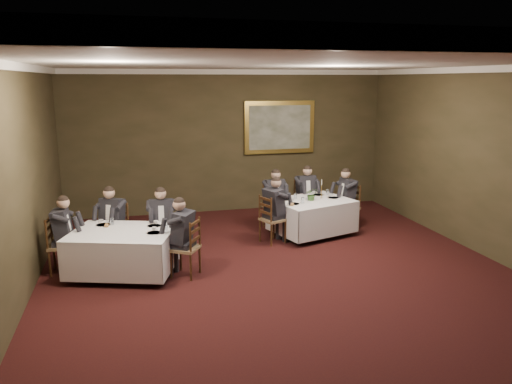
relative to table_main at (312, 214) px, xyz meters
name	(u,v)px	position (x,y,z in m)	size (l,w,h in m)	color
ground	(290,286)	(-1.29, -2.50, -0.45)	(10.00, 10.00, 0.00)	black
ceiling	(294,62)	(-1.29, -2.50, 3.05)	(8.00, 10.00, 0.10)	silver
back_wall	(229,142)	(-1.29, 2.50, 1.30)	(8.00, 0.10, 3.50)	#312C18
left_wall	(10,194)	(-5.29, -2.50, 1.30)	(0.10, 10.00, 3.50)	#312C18
right_wall	(512,169)	(2.71, -2.50, 1.30)	(0.10, 10.00, 3.50)	#312C18
crown_molding	(294,67)	(-1.29, -2.50, 2.99)	(8.00, 10.00, 0.12)	white
table_main	(312,214)	(0.00, 0.00, 0.00)	(1.89, 1.64, 0.67)	#321B0E
table_second	(123,249)	(-3.89, -1.30, 0.00)	(2.02, 1.76, 0.67)	#321B0E
chair_main_backleft	(274,216)	(-0.65, 0.66, -0.17)	(0.47, 0.45, 1.00)	olive
diner_main_backleft	(274,206)	(-0.65, 0.65, 0.06)	(0.44, 0.51, 1.35)	black
chair_main_backright	(305,211)	(0.17, 0.91, -0.17)	(0.48, 0.46, 1.00)	olive
diner_main_backright	(305,201)	(0.17, 0.90, 0.06)	(0.45, 0.52, 1.35)	black
chair_main_endleft	(272,229)	(-0.97, -0.30, -0.17)	(0.56, 0.57, 1.00)	olive
diner_main_endleft	(273,218)	(-0.96, -0.29, 0.06)	(0.60, 0.55, 1.35)	black
chair_main_endright	(348,215)	(0.97, 0.29, -0.17)	(0.44, 0.46, 1.00)	olive
diner_main_endright	(348,206)	(0.96, 0.29, 0.06)	(0.50, 0.44, 1.35)	black
chair_sec_backleft	(115,241)	(-4.05, -0.33, -0.17)	(0.60, 0.59, 1.00)	olive
diner_sec_backleft	(114,230)	(-4.06, -0.34, 0.06)	(0.59, 0.62, 1.35)	black
chair_sec_backright	(163,242)	(-3.19, -0.61, -0.17)	(0.47, 0.45, 1.00)	olive
diner_sec_backright	(162,231)	(-3.19, -0.63, 0.06)	(0.44, 0.51, 1.35)	black
chair_sec_endright	(186,260)	(-2.87, -1.64, -0.17)	(0.59, 0.59, 1.00)	olive
diner_sec_endright	(185,247)	(-2.88, -1.63, 0.06)	(0.62, 0.59, 1.35)	black
chair_sec_endleft	(62,257)	(-4.92, -0.97, -0.17)	(0.45, 0.47, 1.00)	olive
diner_sec_endleft	(62,244)	(-4.91, -0.97, 0.06)	(0.51, 0.44, 1.35)	black
centerpiece	(312,194)	(-0.03, -0.01, 0.46)	(0.26, 0.22, 0.28)	#2D5926
candlestick	(321,191)	(0.25, 0.13, 0.47)	(0.06, 0.06, 0.42)	#AA7D34
place_setting_table_main	(289,198)	(-0.46, 0.22, 0.35)	(0.33, 0.31, 0.14)	white
place_setting_table_second	(106,222)	(-4.16, -0.80, 0.35)	(0.33, 0.31, 0.14)	white
painting	(279,127)	(0.00, 2.43, 1.63)	(1.82, 0.09, 1.32)	#E5BF53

